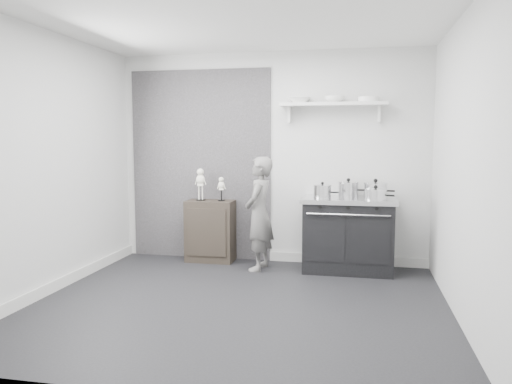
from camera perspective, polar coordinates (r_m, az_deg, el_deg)
ground at (r=4.97m, az=-2.06°, el=-12.63°), size 4.00×4.00×0.00m
room_shell at (r=4.87m, az=-2.73°, el=6.61°), size 4.02×3.62×2.71m
wall_shelf at (r=6.27m, az=8.83°, el=9.79°), size 1.30×0.26×0.24m
stove at (r=6.15m, az=10.49°, el=-4.74°), size 1.11×0.69×0.89m
side_cabinet at (r=6.57m, az=-5.21°, el=-4.44°), size 0.61×0.36×0.80m
child at (r=6.05m, az=0.36°, el=-2.49°), size 0.38×0.54×1.38m
pot_front_left at (r=5.98m, az=7.60°, el=0.07°), size 0.30×0.21×0.20m
pot_back_left at (r=6.18m, az=10.50°, el=0.33°), size 0.34×0.26×0.23m
pot_back_right at (r=6.17m, az=13.49°, el=0.23°), size 0.37×0.28×0.23m
pot_front_right at (r=5.88m, az=13.50°, el=-0.28°), size 0.34×0.25×0.18m
skeleton_full at (r=6.52m, az=-6.36°, el=1.15°), size 0.13×0.09×0.48m
skeleton_torso at (r=6.45m, az=-3.98°, el=0.55°), size 0.10×0.06×0.35m
bowl_large at (r=6.30m, az=4.98°, el=10.42°), size 0.28×0.28×0.07m
bowl_small at (r=6.27m, az=8.96°, el=10.42°), size 0.24×0.24×0.07m
plate_stack at (r=6.26m, az=12.73°, el=10.29°), size 0.25×0.25×0.06m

